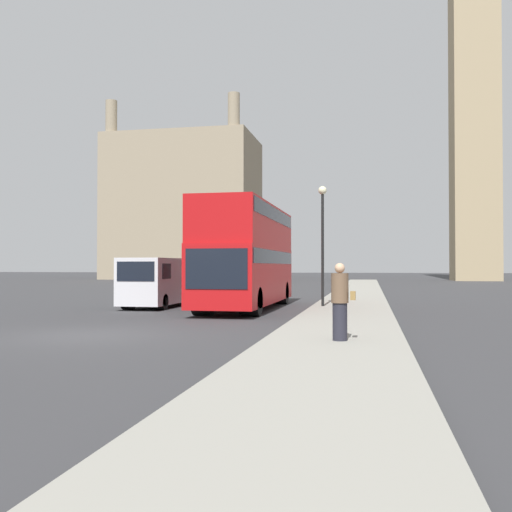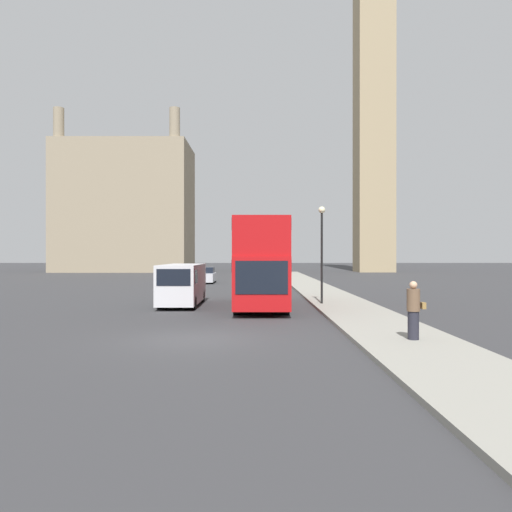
{
  "view_description": "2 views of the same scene",
  "coord_description": "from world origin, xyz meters",
  "px_view_note": "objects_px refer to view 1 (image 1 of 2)",
  "views": [
    {
      "loc": [
        7.49,
        -14.18,
        1.86
      ],
      "look_at": [
        2.53,
        10.57,
        2.31
      ],
      "focal_mm": 40.0,
      "sensor_mm": 36.0,
      "label": 1
    },
    {
      "loc": [
        1.99,
        -16.14,
        2.74
      ],
      "look_at": [
        1.93,
        16.12,
        2.66
      ],
      "focal_mm": 35.0,
      "sensor_mm": 36.0,
      "label": 2
    }
  ],
  "objects_px": {
    "red_double_decker_bus": "(247,252)",
    "parked_sedan": "(242,280)",
    "street_lamp": "(323,226)",
    "pedestrian": "(340,302)",
    "white_van": "(160,281)"
  },
  "relations": [
    {
      "from": "white_van",
      "to": "pedestrian",
      "type": "xyz_separation_m",
      "value": [
        8.79,
        -11.55,
        -0.16
      ]
    },
    {
      "from": "white_van",
      "to": "pedestrian",
      "type": "bearing_deg",
      "value": -52.73
    },
    {
      "from": "parked_sedan",
      "to": "red_double_decker_bus",
      "type": "bearing_deg",
      "value": -76.75
    },
    {
      "from": "red_double_decker_bus",
      "to": "parked_sedan",
      "type": "height_order",
      "value": "red_double_decker_bus"
    },
    {
      "from": "street_lamp",
      "to": "parked_sedan",
      "type": "distance_m",
      "value": 23.42
    },
    {
      "from": "white_van",
      "to": "parked_sedan",
      "type": "bearing_deg",
      "value": 92.59
    },
    {
      "from": "white_van",
      "to": "parked_sedan",
      "type": "xyz_separation_m",
      "value": [
        -0.97,
        21.38,
        -0.5
      ]
    },
    {
      "from": "red_double_decker_bus",
      "to": "pedestrian",
      "type": "relative_size",
      "value": 5.64
    },
    {
      "from": "pedestrian",
      "to": "street_lamp",
      "type": "distance_m",
      "value": 11.63
    },
    {
      "from": "pedestrian",
      "to": "parked_sedan",
      "type": "height_order",
      "value": "pedestrian"
    },
    {
      "from": "parked_sedan",
      "to": "street_lamp",
      "type": "bearing_deg",
      "value": -68.71
    },
    {
      "from": "white_van",
      "to": "street_lamp",
      "type": "height_order",
      "value": "street_lamp"
    },
    {
      "from": "red_double_decker_bus",
      "to": "pedestrian",
      "type": "distance_m",
      "value": 11.95
    },
    {
      "from": "street_lamp",
      "to": "parked_sedan",
      "type": "relative_size",
      "value": 1.22
    },
    {
      "from": "red_double_decker_bus",
      "to": "street_lamp",
      "type": "xyz_separation_m",
      "value": [
        3.26,
        0.33,
        1.11
      ]
    }
  ]
}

